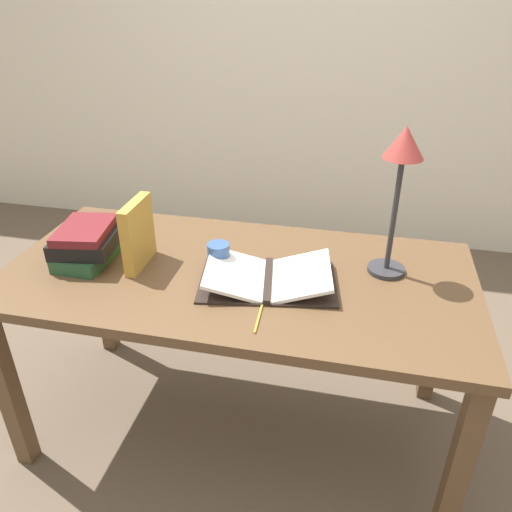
% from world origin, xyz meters
% --- Properties ---
extents(ground_plane, '(12.00, 12.00, 0.00)m').
position_xyz_m(ground_plane, '(0.00, 0.00, 0.00)').
color(ground_plane, brown).
extents(wall_back, '(8.00, 0.06, 2.60)m').
position_xyz_m(wall_back, '(0.00, 1.83, 1.30)').
color(wall_back, beige).
rests_on(wall_back, ground_plane).
extents(reading_desk, '(1.59, 0.77, 0.73)m').
position_xyz_m(reading_desk, '(0.00, 0.00, 0.64)').
color(reading_desk, brown).
rests_on(reading_desk, ground_plane).
extents(open_book, '(0.48, 0.34, 0.06)m').
position_xyz_m(open_book, '(0.12, -0.05, 0.75)').
color(open_book, black).
rests_on(open_book, reading_desk).
extents(book_stack_tall, '(0.23, 0.25, 0.13)m').
position_xyz_m(book_stack_tall, '(-0.53, -0.03, 0.79)').
color(book_stack_tall, '#234C2D').
rests_on(book_stack_tall, reading_desk).
extents(book_standing_upright, '(0.04, 0.19, 0.23)m').
position_xyz_m(book_standing_upright, '(-0.34, -0.02, 0.84)').
color(book_standing_upright, '#BC8933').
rests_on(book_standing_upright, reading_desk).
extents(reading_lamp, '(0.13, 0.13, 0.49)m').
position_xyz_m(reading_lamp, '(0.49, 0.11, 1.10)').
color(reading_lamp, '#2D2D33').
rests_on(reading_lamp, reading_desk).
extents(coffee_mug, '(0.08, 0.10, 0.09)m').
position_xyz_m(coffee_mug, '(-0.07, 0.02, 0.77)').
color(coffee_mug, '#335184').
rests_on(coffee_mug, reading_desk).
extents(pencil, '(0.02, 0.15, 0.01)m').
position_xyz_m(pencil, '(0.13, -0.24, 0.73)').
color(pencil, gold).
rests_on(pencil, reading_desk).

